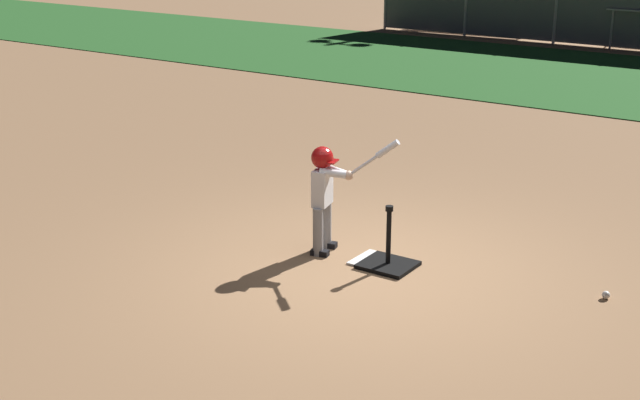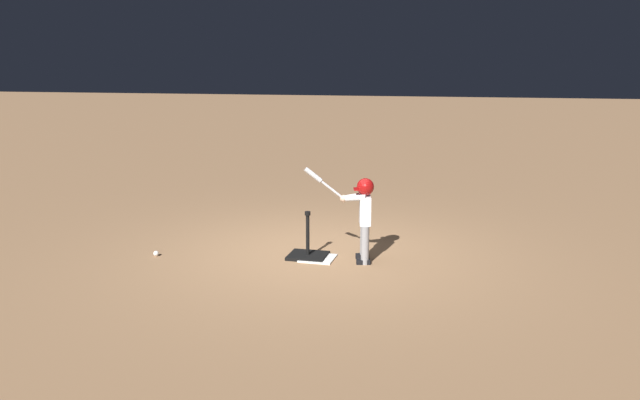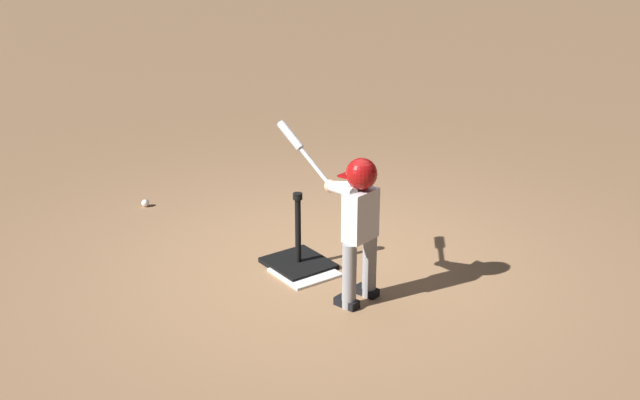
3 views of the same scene
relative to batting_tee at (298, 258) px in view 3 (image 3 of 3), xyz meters
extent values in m
plane|color=#99704C|center=(-0.09, -0.24, -0.07)|extent=(90.00, 90.00, 0.00)
cube|color=white|center=(-0.15, 0.04, -0.06)|extent=(0.45, 0.45, 0.02)
cube|color=black|center=(0.00, 0.00, -0.05)|extent=(0.51, 0.46, 0.04)
cylinder|color=black|center=(0.00, 0.00, 0.24)|extent=(0.05, 0.05, 0.54)
cylinder|color=black|center=(0.00, 0.00, 0.54)|extent=(0.08, 0.08, 0.05)
cylinder|color=gray|center=(-0.79, 0.10, 0.18)|extent=(0.13, 0.13, 0.50)
cube|color=black|center=(-0.77, 0.11, -0.04)|extent=(0.20, 0.13, 0.06)
cylinder|color=gray|center=(-0.74, -0.13, 0.18)|extent=(0.13, 0.13, 0.50)
cube|color=black|center=(-0.72, -0.13, -0.04)|extent=(0.20, 0.13, 0.06)
cube|color=silver|center=(-0.77, -0.02, 0.62)|extent=(0.20, 0.29, 0.37)
sphere|color=#DBB293|center=(-0.77, -0.02, 0.91)|extent=(0.19, 0.19, 0.19)
sphere|color=maroon|center=(-0.77, -0.02, 0.93)|extent=(0.22, 0.22, 0.22)
cube|color=maroon|center=(-0.67, 0.01, 0.90)|extent=(0.15, 0.19, 0.01)
cylinder|color=silver|center=(-0.64, 0.06, 0.79)|extent=(0.30, 0.10, 0.11)
cylinder|color=silver|center=(-0.62, -0.02, 0.79)|extent=(0.30, 0.22, 0.11)
sphere|color=#DBB293|center=(-0.49, 0.05, 0.77)|extent=(0.10, 0.10, 0.10)
cylinder|color=silver|center=(-0.26, 0.10, 0.96)|extent=(0.49, 0.14, 0.40)
cylinder|color=silver|center=(-0.11, 0.14, 1.08)|extent=(0.25, 0.11, 0.21)
cylinder|color=black|center=(-0.51, 0.04, 0.76)|extent=(0.05, 0.06, 0.05)
sphere|color=white|center=(2.00, 0.45, -0.03)|extent=(0.07, 0.07, 0.07)
camera|label=1|loc=(3.95, -7.06, 3.33)|focal=50.00mm
camera|label=2|loc=(-2.11, 7.73, 2.45)|focal=35.00mm
camera|label=3|loc=(-4.57, 3.13, 2.57)|focal=42.00mm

